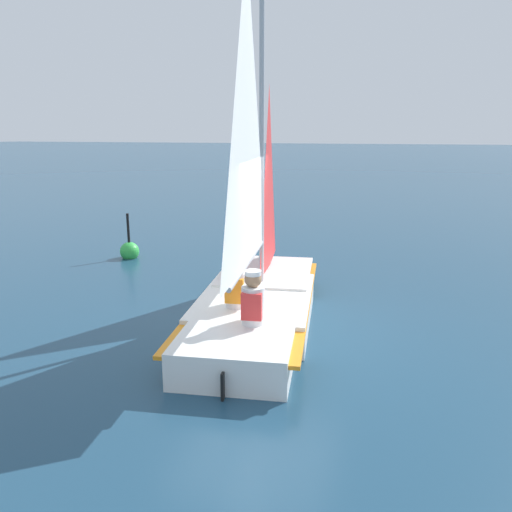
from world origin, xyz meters
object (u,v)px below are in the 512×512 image
object	(u,v)px
sailor_crew	(253,311)
buoy_marker	(130,251)
sailboat_main	(255,280)
sailor_helm	(236,295)

from	to	relation	value
sailor_crew	buoy_marker	distance (m)	6.07
sailor_crew	buoy_marker	bearing A→B (deg)	37.85
sailboat_main	buoy_marker	size ratio (longest dim) A/B	4.67
sailor_helm	sailor_crew	distance (m)	0.69
sailboat_main	buoy_marker	xyz separation A→B (m)	(-4.14, 2.97, -0.53)
sailor_crew	buoy_marker	size ratio (longest dim) A/B	1.04
sailor_helm	sailor_crew	size ratio (longest dim) A/B	1.00
sailor_helm	sailor_crew	bearing A→B (deg)	-150.20
sailor_helm	buoy_marker	bearing A→B (deg)	38.87
sailboat_main	sailor_helm	size ratio (longest dim) A/B	4.49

